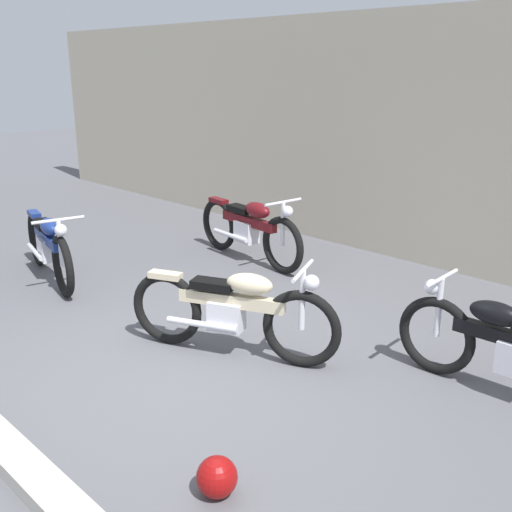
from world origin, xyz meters
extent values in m
plane|color=#56565B|center=(0.00, 0.00, 0.00)|extent=(40.00, 40.00, 0.00)
cube|color=#B2A893|center=(0.00, 4.27, 1.60)|extent=(18.00, 0.30, 3.20)
cube|color=#B7B2A8|center=(0.00, -1.50, 0.06)|extent=(18.00, 0.24, 0.12)
sphere|color=maroon|center=(1.27, -0.75, 0.13)|extent=(0.26, 0.26, 0.26)
torus|color=black|center=(1.42, 1.58, 0.34)|extent=(0.68, 0.12, 0.68)
ellipsoid|color=black|center=(1.88, 1.60, 0.68)|extent=(0.42, 0.21, 0.19)
cylinder|color=silver|center=(1.42, 1.58, 0.60)|extent=(0.05, 0.05, 0.51)
cylinder|color=silver|center=(1.42, 1.58, 0.85)|extent=(0.06, 0.54, 0.03)
sphere|color=silver|center=(1.35, 1.58, 0.76)|extent=(0.13, 0.13, 0.13)
torus|color=black|center=(0.55, 0.87, 0.35)|extent=(0.68, 0.37, 0.70)
torus|color=black|center=(-0.64, 0.33, 0.35)|extent=(0.68, 0.37, 0.70)
cube|color=silver|center=(-0.09, 0.58, 0.37)|extent=(0.36, 0.30, 0.27)
cube|color=beige|center=(-0.05, 0.60, 0.53)|extent=(0.94, 0.50, 0.12)
ellipsoid|color=beige|center=(0.11, 0.67, 0.70)|extent=(0.47, 0.35, 0.19)
cube|color=black|center=(-0.20, 0.52, 0.65)|extent=(0.42, 0.32, 0.08)
cube|color=beige|center=(-0.64, 0.33, 0.68)|extent=(0.33, 0.23, 0.06)
cylinder|color=silver|center=(0.55, 0.87, 0.62)|extent=(0.05, 0.05, 0.53)
cylinder|color=silver|center=(0.55, 0.87, 0.88)|extent=(0.26, 0.52, 0.03)
sphere|color=silver|center=(0.62, 0.90, 0.79)|extent=(0.13, 0.13, 0.13)
cylinder|color=silver|center=(-0.22, 0.39, 0.30)|extent=(0.64, 0.33, 0.06)
torus|color=black|center=(-1.23, 2.57, 0.37)|extent=(0.74, 0.16, 0.73)
torus|color=black|center=(-2.57, 2.70, 0.37)|extent=(0.74, 0.16, 0.73)
cube|color=silver|center=(-1.95, 2.64, 0.39)|extent=(0.34, 0.23, 0.28)
cube|color=#590F14|center=(-1.90, 2.64, 0.55)|extent=(1.03, 0.20, 0.12)
ellipsoid|color=#590F14|center=(-1.72, 2.62, 0.73)|extent=(0.46, 0.24, 0.20)
cube|color=black|center=(-2.08, 2.65, 0.68)|extent=(0.42, 0.22, 0.08)
cube|color=#590F14|center=(-2.57, 2.70, 0.71)|extent=(0.33, 0.15, 0.06)
cylinder|color=silver|center=(-1.23, 2.57, 0.64)|extent=(0.06, 0.06, 0.55)
cylinder|color=silver|center=(-1.23, 2.57, 0.92)|extent=(0.10, 0.58, 0.04)
sphere|color=silver|center=(-1.15, 2.56, 0.82)|extent=(0.14, 0.14, 0.14)
cylinder|color=silver|center=(-2.16, 2.54, 0.32)|extent=(0.70, 0.13, 0.06)
torus|color=black|center=(-2.45, 0.24, 0.36)|extent=(0.71, 0.26, 0.71)
torus|color=black|center=(-3.72, 0.56, 0.36)|extent=(0.71, 0.26, 0.71)
cube|color=silver|center=(-3.13, 0.41, 0.38)|extent=(0.35, 0.26, 0.27)
cube|color=navy|center=(-3.08, 0.40, 0.53)|extent=(0.99, 0.33, 0.12)
ellipsoid|color=navy|center=(-2.91, 0.36, 0.71)|extent=(0.46, 0.29, 0.19)
cube|color=black|center=(-3.26, 0.44, 0.66)|extent=(0.42, 0.26, 0.08)
cube|color=navy|center=(-3.72, 0.56, 0.69)|extent=(0.33, 0.19, 0.06)
cylinder|color=silver|center=(-2.45, 0.24, 0.62)|extent=(0.05, 0.05, 0.54)
cylinder|color=silver|center=(-2.45, 0.24, 0.89)|extent=(0.17, 0.56, 0.04)
sphere|color=silver|center=(-2.37, 0.22, 0.79)|extent=(0.14, 0.14, 0.14)
cylinder|color=silver|center=(-3.35, 0.34, 0.31)|extent=(0.68, 0.22, 0.06)
camera|label=1|loc=(3.59, -2.75, 2.51)|focal=42.10mm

